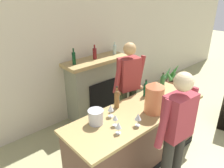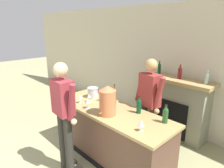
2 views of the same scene
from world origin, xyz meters
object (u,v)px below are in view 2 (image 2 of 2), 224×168
at_px(wine_bottle_rose_blush, 114,94).
at_px(wine_glass_mid_counter, 89,96).
at_px(fireplace_stone, 177,107).
at_px(wine_glass_by_dispenser, 101,94).
at_px(wine_glass_front_right, 141,123).
at_px(copper_dispenser, 108,100).
at_px(person_customer, 64,115).
at_px(wine_glass_front_left, 88,101).
at_px(ice_bucket_steel, 93,92).
at_px(wine_bottle_chardonnay_pale, 139,105).
at_px(wine_glass_near_bucket, 80,97).
at_px(wine_bottle_cabernet_heavy, 165,115).
at_px(person_bartender, 149,104).

height_order(wine_bottle_rose_blush, wine_glass_mid_counter, wine_bottle_rose_blush).
height_order(fireplace_stone, wine_bottle_rose_blush, fireplace_stone).
distance_m(wine_glass_by_dispenser, wine_glass_front_right, 1.26).
relative_size(copper_dispenser, wine_bottle_rose_blush, 1.40).
bearing_deg(person_customer, wine_bottle_rose_blush, 88.33).
relative_size(wine_glass_front_left, wine_glass_mid_counter, 1.09).
bearing_deg(copper_dispenser, wine_bottle_rose_blush, 124.13).
relative_size(ice_bucket_steel, wine_bottle_chardonnay_pale, 0.72).
xyz_separation_m(wine_bottle_rose_blush, wine_glass_near_bucket, (-0.41, -0.47, -0.04)).
bearing_deg(wine_glass_near_bucket, wine_glass_front_right, 0.20).
height_order(wine_bottle_cabernet_heavy, wine_bottle_rose_blush, wine_bottle_rose_blush).
xyz_separation_m(wine_bottle_cabernet_heavy, wine_glass_mid_counter, (-1.41, -0.30, -0.01)).
distance_m(wine_bottle_rose_blush, wine_glass_by_dispenser, 0.26).
bearing_deg(wine_bottle_chardonnay_pale, wine_glass_front_right, -47.96).
bearing_deg(fireplace_stone, ice_bucket_steel, -127.68).
xyz_separation_m(wine_bottle_cabernet_heavy, wine_glass_front_right, (-0.09, -0.44, -0.02)).
relative_size(wine_bottle_rose_blush, wine_glass_mid_counter, 2.07).
relative_size(wine_bottle_rose_blush, wine_bottle_chardonnay_pale, 1.18).
bearing_deg(person_customer, wine_glass_near_bucket, 124.68).
distance_m(fireplace_stone, copper_dispenser, 1.83).
distance_m(wine_bottle_rose_blush, wine_glass_near_bucket, 0.63).
relative_size(fireplace_stone, person_customer, 0.87).
bearing_deg(wine_glass_mid_counter, wine_bottle_chardonnay_pale, 16.88).
height_order(ice_bucket_steel, wine_glass_front_left, ice_bucket_steel).
bearing_deg(ice_bucket_steel, wine_glass_near_bucket, -78.42).
relative_size(fireplace_stone, ice_bucket_steel, 7.49).
relative_size(wine_glass_near_bucket, wine_glass_by_dispenser, 0.88).
bearing_deg(wine_bottle_chardonnay_pale, fireplace_stone, 90.49).
relative_size(person_bartender, wine_glass_by_dispenser, 9.66).
distance_m(person_customer, wine_glass_near_bucket, 0.67).
bearing_deg(ice_bucket_steel, wine_glass_front_left, -47.43).
height_order(wine_glass_near_bucket, wine_glass_front_right, same).
bearing_deg(wine_bottle_cabernet_heavy, wine_glass_front_left, -157.52).
relative_size(copper_dispenser, wine_glass_front_right, 2.99).
xyz_separation_m(ice_bucket_steel, wine_bottle_cabernet_heavy, (1.56, 0.09, 0.03)).
relative_size(wine_bottle_cabernet_heavy, wine_glass_front_left, 1.54).
bearing_deg(wine_bottle_rose_blush, wine_glass_by_dispenser, -151.10).
height_order(person_customer, wine_glass_by_dispenser, person_customer).
bearing_deg(person_bartender, wine_glass_near_bucket, -141.57).
bearing_deg(fireplace_stone, wine_bottle_cabernet_heavy, -69.56).
relative_size(wine_bottle_cabernet_heavy, wine_glass_front_right, 1.74).
xyz_separation_m(copper_dispenser, wine_glass_front_right, (0.68, -0.02, -0.13)).
height_order(fireplace_stone, ice_bucket_steel, fireplace_stone).
xyz_separation_m(person_bartender, wine_bottle_rose_blush, (-0.56, -0.29, 0.10)).
bearing_deg(wine_glass_by_dispenser, wine_glass_front_left, -73.82).
height_order(person_customer, ice_bucket_steel, person_customer).
relative_size(copper_dispenser, wine_bottle_cabernet_heavy, 1.72).
xyz_separation_m(ice_bucket_steel, wine_glass_near_bucket, (0.07, -0.35, 0.01)).
xyz_separation_m(person_bartender, wine_glass_by_dispenser, (-0.79, -0.42, 0.08)).
height_order(wine_glass_by_dispenser, wine_glass_mid_counter, wine_glass_by_dispenser).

